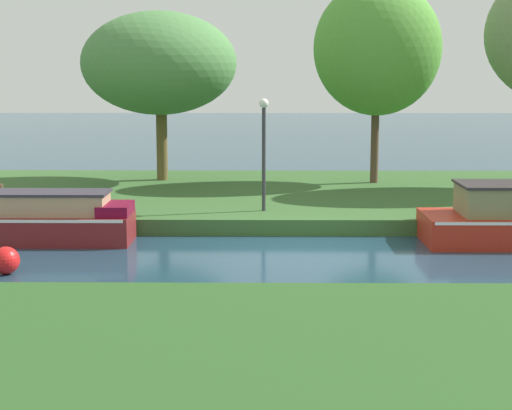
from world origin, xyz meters
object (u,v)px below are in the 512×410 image
object	(u,v)px
lamp_post	(264,141)
channel_buoy	(6,260)
willow_tree_left	(159,63)
mooring_post_near	(0,200)
willow_tree_centre	(377,48)

from	to	relation	value
lamp_post	channel_buoy	distance (m)	7.53
channel_buoy	willow_tree_left	bearing A→B (deg)	80.88
lamp_post	channel_buoy	xyz separation A→B (m)	(-5.11, -5.18, -1.94)
mooring_post_near	channel_buoy	world-z (taller)	mooring_post_near
willow_tree_left	willow_tree_centre	xyz separation A→B (m)	(6.92, -0.38, 0.46)
willow_tree_centre	channel_buoy	world-z (taller)	willow_tree_centre
lamp_post	mooring_post_near	xyz separation A→B (m)	(-6.55, -0.85, -1.42)
lamp_post	mooring_post_near	bearing A→B (deg)	-172.65
lamp_post	willow_tree_left	bearing A→B (deg)	120.49
willow_tree_left	channel_buoy	size ratio (longest dim) A/B	9.90
willow_tree_left	willow_tree_centre	distance (m)	6.95
lamp_post	mooring_post_near	size ratio (longest dim) A/B	3.60
willow_tree_left	lamp_post	distance (m)	6.91
willow_tree_left	willow_tree_centre	bearing A→B (deg)	-3.17
mooring_post_near	lamp_post	bearing A→B (deg)	7.35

